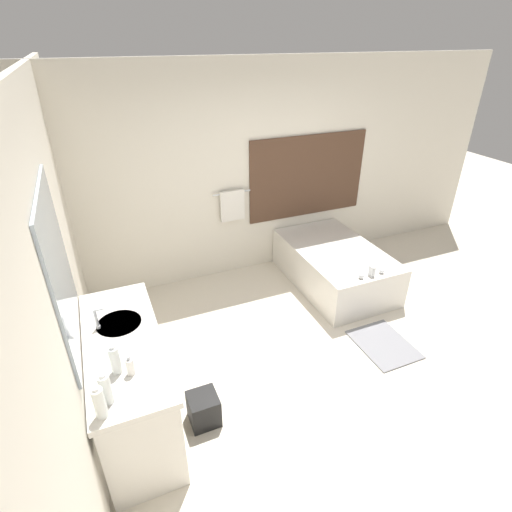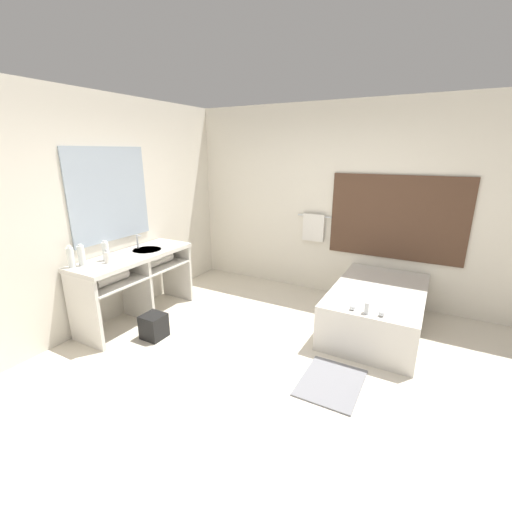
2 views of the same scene
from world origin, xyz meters
TOP-DOWN VIEW (x-y plane):
  - ground_plane at (0.00, 0.00)m, footprint 16.00×16.00m
  - wall_back_with_blinds at (0.03, 2.23)m, footprint 7.40×0.13m
  - wall_left_with_mirror at (-2.23, 0.00)m, footprint 0.08×7.40m
  - vanity_counter at (-1.90, 0.23)m, footprint 0.57×1.52m
  - sink_faucet at (-2.06, 0.44)m, footprint 0.09×0.04m
  - bathtub at (0.80, 1.37)m, footprint 1.00×1.63m
  - water_bottle_1 at (-2.05, -0.36)m, footprint 0.07×0.07m
  - water_bottle_2 at (-2.10, -0.45)m, footprint 0.07×0.07m
  - water_bottle_3 at (-1.97, -0.11)m, footprint 0.07×0.07m
  - soap_dispenser at (-1.88, -0.17)m, footprint 0.06×0.06m
  - waste_bin at (-1.39, -0.06)m, footprint 0.25×0.25m
  - bath_mat at (0.64, 0.11)m, footprint 0.53×0.67m

SIDE VIEW (x-z plane):
  - ground_plane at x=0.00m, z-range 0.00..0.00m
  - bath_mat at x=0.64m, z-range 0.00..0.02m
  - waste_bin at x=-1.39m, z-range 0.00..0.28m
  - bathtub at x=0.80m, z-range -0.03..0.60m
  - vanity_counter at x=-1.90m, z-range 0.20..1.06m
  - soap_dispenser at x=-1.88m, z-range 0.84..1.00m
  - sink_faucet at x=-2.06m, z-range 0.85..1.03m
  - water_bottle_3 at x=-1.97m, z-range 0.85..1.08m
  - water_bottle_2 at x=-2.10m, z-range 0.85..1.09m
  - water_bottle_1 at x=-2.05m, z-range 0.85..1.09m
  - wall_back_with_blinds at x=0.03m, z-range -0.01..2.69m
  - wall_left_with_mirror at x=-2.23m, z-range 0.00..2.70m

